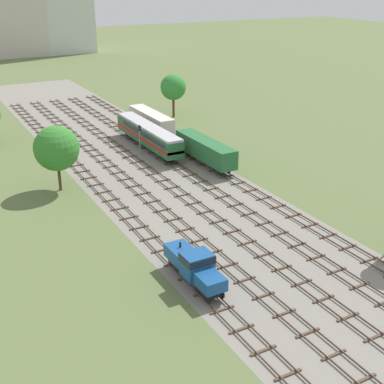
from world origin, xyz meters
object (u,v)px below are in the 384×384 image
Objects in this scene: freight_boxcar_centre_right_near at (205,149)px; signal_post_nearest at (140,135)px; shunter_loco_far_left_nearest at (195,265)px; diesel_railcar_centre_mid at (148,134)px; freight_boxcar_centre_right_midfar at (151,120)px.

freight_boxcar_centre_right_near is 11.65m from signal_post_nearest.
freight_boxcar_centre_right_near reaches higher than shunter_loco_far_left_nearest.
freight_boxcar_centre_right_near is 11.93m from diesel_railcar_centre_mid.
freight_boxcar_centre_right_midfar is (0.00, 19.61, 0.00)m from freight_boxcar_centre_right_near.
diesel_railcar_centre_mid is (-4.40, 11.09, 0.15)m from freight_boxcar_centre_right_near.
freight_boxcar_centre_right_near is at bearing -90.00° from freight_boxcar_centre_right_midfar.
freight_boxcar_centre_right_midfar is (17.58, 47.95, 0.44)m from shunter_loco_far_left_nearest.
signal_post_nearest is at bearing -145.52° from diesel_railcar_centre_mid.
shunter_loco_far_left_nearest is 41.57m from diesel_railcar_centre_mid.
signal_post_nearest reaches higher than shunter_loco_far_left_nearest.
freight_boxcar_centre_right_near is 19.61m from freight_boxcar_centre_right_midfar.
shunter_loco_far_left_nearest is 0.60× the size of freight_boxcar_centre_right_midfar.
signal_post_nearest is at bearing -123.32° from freight_boxcar_centre_right_midfar.
diesel_railcar_centre_mid is 4.27× the size of signal_post_nearest.
freight_boxcar_centre_right_midfar reaches higher than shunter_loco_far_left_nearest.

